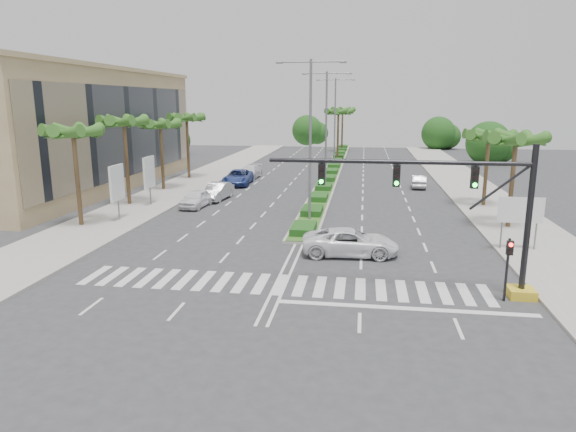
# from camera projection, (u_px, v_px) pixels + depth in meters

# --- Properties ---
(ground) EXTENTS (160.00, 160.00, 0.00)m
(ground) POSITION_uv_depth(u_px,v_px,m) (280.00, 285.00, 25.86)
(ground) COLOR #333335
(ground) RESTS_ON ground
(footpath_right) EXTENTS (6.00, 120.00, 0.15)m
(footpath_right) POSITION_uv_depth(u_px,v_px,m) (497.00, 211.00, 43.00)
(footpath_right) COLOR gray
(footpath_right) RESTS_ON ground
(footpath_left) EXTENTS (6.00, 120.00, 0.15)m
(footpath_left) POSITION_uv_depth(u_px,v_px,m) (153.00, 201.00, 47.31)
(footpath_left) COLOR gray
(footpath_left) RESTS_ON ground
(median) EXTENTS (2.20, 75.00, 0.20)m
(median) POSITION_uv_depth(u_px,v_px,m) (334.00, 169.00, 69.28)
(median) COLOR gray
(median) RESTS_ON ground
(median_grass) EXTENTS (1.80, 75.00, 0.04)m
(median_grass) POSITION_uv_depth(u_px,v_px,m) (334.00, 168.00, 69.25)
(median_grass) COLOR #346121
(median_grass) RESTS_ON median
(building) EXTENTS (12.00, 36.00, 12.00)m
(building) POSITION_uv_depth(u_px,v_px,m) (74.00, 131.00, 53.33)
(building) COLOR tan
(building) RESTS_ON ground
(signal_gantry) EXTENTS (12.60, 1.20, 7.20)m
(signal_gantry) POSITION_uv_depth(u_px,v_px,m) (477.00, 224.00, 23.79)
(signal_gantry) COLOR gold
(signal_gantry) RESTS_ON ground
(pedestrian_signal) EXTENTS (0.28, 0.36, 3.00)m
(pedestrian_signal) POSITION_uv_depth(u_px,v_px,m) (508.00, 259.00, 23.26)
(pedestrian_signal) COLOR black
(pedestrian_signal) RESTS_ON ground
(direction_sign) EXTENTS (2.70, 0.11, 3.40)m
(direction_sign) POSITION_uv_depth(u_px,v_px,m) (521.00, 212.00, 31.12)
(direction_sign) COLOR slate
(direction_sign) RESTS_ON ground
(billboard_near) EXTENTS (0.18, 2.10, 4.35)m
(billboard_near) POSITION_uv_depth(u_px,v_px,m) (117.00, 183.00, 38.85)
(billboard_near) COLOR slate
(billboard_near) RESTS_ON ground
(billboard_far) EXTENTS (0.18, 2.10, 4.35)m
(billboard_far) POSITION_uv_depth(u_px,v_px,m) (149.00, 173.00, 44.65)
(billboard_far) COLOR slate
(billboard_far) RESTS_ON ground
(palm_left_near) EXTENTS (4.57, 4.68, 7.55)m
(palm_left_near) POSITION_uv_depth(u_px,v_px,m) (73.00, 135.00, 36.39)
(palm_left_near) COLOR brown
(palm_left_near) RESTS_ON ground
(palm_left_mid) EXTENTS (4.57, 4.68, 7.95)m
(palm_left_mid) POSITION_uv_depth(u_px,v_px,m) (124.00, 125.00, 44.03)
(palm_left_mid) COLOR brown
(palm_left_mid) RESTS_ON ground
(palm_left_far) EXTENTS (4.57, 4.68, 7.35)m
(palm_left_far) POSITION_uv_depth(u_px,v_px,m) (160.00, 127.00, 51.88)
(palm_left_far) COLOR brown
(palm_left_far) RESTS_ON ground
(palm_left_end) EXTENTS (4.57, 4.68, 7.75)m
(palm_left_end) POSITION_uv_depth(u_px,v_px,m) (187.00, 120.00, 59.51)
(palm_left_end) COLOR brown
(palm_left_end) RESTS_ON ground
(palm_right_near) EXTENTS (4.57, 4.68, 7.05)m
(palm_right_near) POSITION_uv_depth(u_px,v_px,m) (516.00, 143.00, 35.96)
(palm_right_near) COLOR brown
(palm_right_near) RESTS_ON ground
(palm_right_far) EXTENTS (4.57, 4.68, 6.75)m
(palm_right_far) POSITION_uv_depth(u_px,v_px,m) (489.00, 139.00, 43.75)
(palm_right_far) COLOR brown
(palm_right_far) RESTS_ON ground
(palm_median_a) EXTENTS (4.57, 4.68, 8.05)m
(palm_median_a) POSITION_uv_depth(u_px,v_px,m) (338.00, 114.00, 77.38)
(palm_median_a) COLOR brown
(palm_median_a) RESTS_ON ground
(palm_median_b) EXTENTS (4.57, 4.68, 8.05)m
(palm_median_b) POSITION_uv_depth(u_px,v_px,m) (343.00, 112.00, 91.86)
(palm_median_b) COLOR brown
(palm_median_b) RESTS_ON ground
(streetlight_near) EXTENTS (5.10, 0.25, 12.00)m
(streetlight_near) POSITION_uv_depth(u_px,v_px,m) (310.00, 132.00, 37.88)
(streetlight_near) COLOR slate
(streetlight_near) RESTS_ON ground
(streetlight_mid) EXTENTS (5.10, 0.25, 12.00)m
(streetlight_mid) POSITION_uv_depth(u_px,v_px,m) (326.00, 123.00, 53.33)
(streetlight_mid) COLOR slate
(streetlight_mid) RESTS_ON ground
(streetlight_far) EXTENTS (5.10, 0.25, 12.00)m
(streetlight_far) POSITION_uv_depth(u_px,v_px,m) (335.00, 118.00, 68.77)
(streetlight_far) COLOR slate
(streetlight_far) RESTS_ON ground
(car_parked_a) EXTENTS (2.22, 4.58, 1.51)m
(car_parked_a) POSITION_uv_depth(u_px,v_px,m) (196.00, 199.00, 44.61)
(car_parked_a) COLOR white
(car_parked_a) RESTS_ON ground
(car_parked_b) EXTENTS (2.18, 4.95, 1.58)m
(car_parked_b) POSITION_uv_depth(u_px,v_px,m) (217.00, 191.00, 47.96)
(car_parked_b) COLOR #AEAEB3
(car_parked_b) RESTS_ON ground
(car_parked_c) EXTENTS (3.11, 6.10, 1.65)m
(car_parked_c) POSITION_uv_depth(u_px,v_px,m) (238.00, 177.00, 56.56)
(car_parked_c) COLOR navy
(car_parked_c) RESTS_ON ground
(car_parked_d) EXTENTS (2.41, 5.35, 1.52)m
(car_parked_d) POSITION_uv_depth(u_px,v_px,m) (250.00, 172.00, 61.30)
(car_parked_d) COLOR white
(car_parked_d) RESTS_ON ground
(car_crossing) EXTENTS (5.89, 2.99, 1.60)m
(car_crossing) POSITION_uv_depth(u_px,v_px,m) (351.00, 242.00, 30.70)
(car_crossing) COLOR white
(car_crossing) RESTS_ON ground
(car_right) EXTENTS (1.80, 4.26, 1.37)m
(car_right) POSITION_uv_depth(u_px,v_px,m) (419.00, 181.00, 54.62)
(car_right) COLOR #A7A6AA
(car_right) RESTS_ON ground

